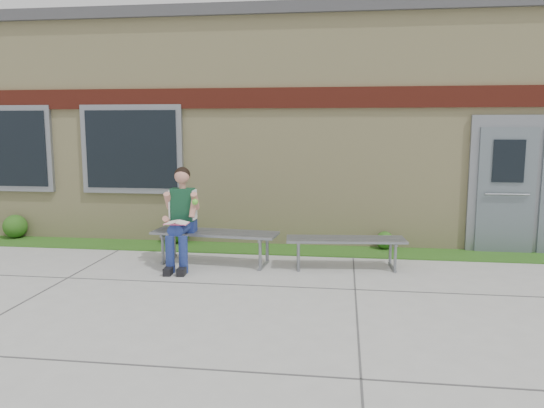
# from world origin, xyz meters

# --- Properties ---
(ground) EXTENTS (80.00, 80.00, 0.00)m
(ground) POSITION_xyz_m (0.00, 0.00, 0.00)
(ground) COLOR #9E9E99
(ground) RESTS_ON ground
(grass_strip) EXTENTS (16.00, 0.80, 0.02)m
(grass_strip) POSITION_xyz_m (0.00, 2.60, 0.01)
(grass_strip) COLOR #284713
(grass_strip) RESTS_ON ground
(school_building) EXTENTS (16.20, 6.22, 4.20)m
(school_building) POSITION_xyz_m (-0.00, 5.99, 2.10)
(school_building) COLOR beige
(school_building) RESTS_ON ground
(bench_left) EXTENTS (1.99, 0.73, 0.50)m
(bench_left) POSITION_xyz_m (-1.13, 1.56, 0.39)
(bench_left) COLOR slate
(bench_left) RESTS_ON ground
(bench_right) EXTENTS (1.80, 0.66, 0.46)m
(bench_right) POSITION_xyz_m (0.87, 1.56, 0.35)
(bench_right) COLOR slate
(bench_right) RESTS_ON ground
(girl) EXTENTS (0.56, 0.91, 1.51)m
(girl) POSITION_xyz_m (-1.59, 1.34, 0.78)
(girl) COLOR navy
(girl) RESTS_ON ground
(shrub_west) EXTENTS (0.44, 0.44, 0.44)m
(shrub_west) POSITION_xyz_m (-5.33, 2.85, 0.24)
(shrub_west) COLOR #284713
(shrub_west) RESTS_ON grass_strip
(shrub_mid) EXTENTS (0.50, 0.50, 0.50)m
(shrub_mid) POSITION_xyz_m (-2.14, 2.85, 0.27)
(shrub_mid) COLOR #284713
(shrub_mid) RESTS_ON grass_strip
(shrub_east) EXTENTS (0.30, 0.30, 0.30)m
(shrub_east) POSITION_xyz_m (1.55, 2.85, 0.17)
(shrub_east) COLOR #284713
(shrub_east) RESTS_ON grass_strip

